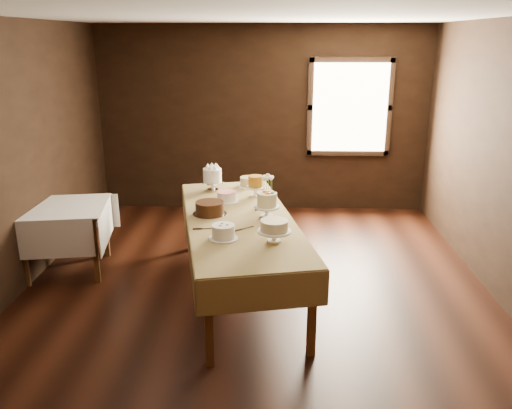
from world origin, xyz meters
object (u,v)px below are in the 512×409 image
object	(u,v)px
cake_caramel	(256,187)
cake_server_e	(210,229)
cake_meringue	(212,180)
cake_cream	(274,232)
cake_lattice	(227,197)
cake_chocolate	(210,209)
side_table	(64,214)
cake_server_a	(248,228)
cake_server_b	(275,231)
display_table	(239,223)
flower_vase	(267,199)
cake_speckled	(248,182)
cake_flowers	(267,206)
cake_server_d	(264,207)
cake_swirl	(223,232)

from	to	relation	value
cake_caramel	cake_server_e	bearing A→B (deg)	-110.03
cake_meringue	cake_cream	world-z (taller)	cake_meringue
cake_lattice	cake_chocolate	distance (m)	0.48
side_table	cake_lattice	world-z (taller)	cake_lattice
cake_lattice	cake_server_e	size ratio (longest dim) A/B	1.24
cake_server_a	cake_server_b	distance (m)	0.27
display_table	flower_vase	bearing A→B (deg)	58.16
cake_speckled	cake_server_a	size ratio (longest dim) A/B	1.05
cake_lattice	cake_flowers	world-z (taller)	cake_flowers
display_table	cake_meringue	xyz separation A→B (m)	(-0.39, 0.96, 0.19)
cake_server_a	cake_server_e	xyz separation A→B (m)	(-0.36, -0.03, 0.00)
cake_speckled	cake_lattice	xyz separation A→B (m)	(-0.21, -0.62, -0.01)
side_table	cake_server_d	bearing A→B (deg)	-2.88
flower_vase	cake_meringue	bearing A→B (deg)	142.53
cake_server_d	cake_server_e	bearing A→B (deg)	178.18
cake_speckled	cake_server_e	xyz separation A→B (m)	(-0.29, -1.50, -0.05)
cake_server_e	cake_cream	bearing A→B (deg)	-33.94
display_table	cake_caramel	bearing A→B (deg)	79.44
display_table	side_table	size ratio (longest dim) A/B	2.70
side_table	cake_caramel	distance (m)	2.19
display_table	flower_vase	size ratio (longest dim) A/B	23.15
side_table	cake_swirl	world-z (taller)	cake_swirl
cake_server_a	cake_server_d	world-z (taller)	same
side_table	cake_server_b	world-z (taller)	cake_server_b
cake_lattice	cake_swirl	world-z (taller)	cake_swirl
cake_server_e	flower_vase	distance (m)	0.97
cake_lattice	cake_flowers	bearing A→B (deg)	-48.11
side_table	cake_chocolate	world-z (taller)	cake_chocolate
cake_lattice	cake_chocolate	bearing A→B (deg)	-106.35
cake_meringue	flower_vase	bearing A→B (deg)	-37.47
cake_caramel	cake_server_a	bearing A→B (deg)	-91.97
display_table	flower_vase	world-z (taller)	flower_vase
cake_flowers	cake_caramel	bearing A→B (deg)	101.37
cake_server_d	cake_chocolate	bearing A→B (deg)	150.35
cake_swirl	cake_server_a	bearing A→B (deg)	54.48
cake_chocolate	cake_server_e	size ratio (longest dim) A/B	1.61
cake_speckled	flower_vase	distance (m)	0.75
cake_server_d	cake_server_e	distance (m)	0.87
cake_flowers	cake_server_d	size ratio (longest dim) A/B	1.18
display_table	cake_cream	world-z (taller)	cake_cream
cake_server_b	cake_server_e	size ratio (longest dim) A/B	1.00
cake_chocolate	flower_vase	bearing A→B (deg)	32.46
cake_chocolate	flower_vase	xyz separation A→B (m)	(0.59, 0.38, -0.00)
cake_caramel	cake_lattice	bearing A→B (deg)	-147.27
display_table	cake_cream	bearing A→B (deg)	-61.31
side_table	cake_lattice	size ratio (longest dim) A/B	3.59
cake_lattice	cake_flowers	xyz separation A→B (m)	(0.46, -0.51, 0.07)
side_table	cake_cream	world-z (taller)	cake_cream
cake_cream	cake_server_e	xyz separation A→B (m)	(-0.62, 0.31, -0.09)
side_table	cake_speckled	xyz separation A→B (m)	(2.05, 0.69, 0.21)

